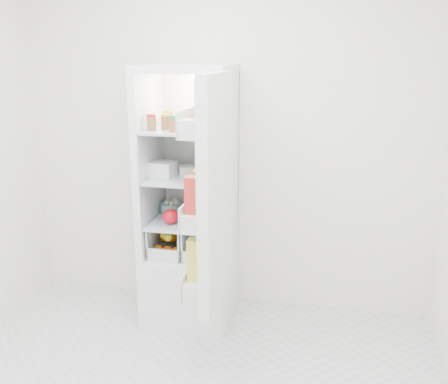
% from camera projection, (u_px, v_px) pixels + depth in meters
% --- Properties ---
extents(room_walls, '(3.02, 3.02, 2.61)m').
position_uv_depth(room_walls, '(155.00, 122.00, 2.11)').
color(room_walls, white).
rests_on(room_walls, ground).
extents(refrigerator, '(0.60, 0.60, 1.80)m').
position_uv_depth(refrigerator, '(191.00, 227.00, 3.57)').
color(refrigerator, silver).
rests_on(refrigerator, ground).
extents(shelf_low, '(0.49, 0.53, 0.01)m').
position_uv_depth(shelf_low, '(189.00, 220.00, 3.49)').
color(shelf_low, silver).
rests_on(shelf_low, refrigerator).
extents(shelf_mid, '(0.49, 0.53, 0.02)m').
position_uv_depth(shelf_mid, '(188.00, 177.00, 3.41)').
color(shelf_mid, silver).
rests_on(shelf_mid, refrigerator).
extents(shelf_top, '(0.49, 0.53, 0.02)m').
position_uv_depth(shelf_top, '(187.00, 129.00, 3.32)').
color(shelf_top, silver).
rests_on(shelf_top, refrigerator).
extents(crisper_left, '(0.23, 0.46, 0.22)m').
position_uv_depth(crisper_left, '(173.00, 236.00, 3.55)').
color(crisper_left, silver).
rests_on(crisper_left, refrigerator).
extents(crisper_right, '(0.23, 0.46, 0.22)m').
position_uv_depth(crisper_right, '(206.00, 239.00, 3.50)').
color(crisper_right, silver).
rests_on(crisper_right, refrigerator).
extents(condiment_jars, '(0.46, 0.32, 0.08)m').
position_uv_depth(condiment_jars, '(180.00, 123.00, 3.23)').
color(condiment_jars, '#B21919').
rests_on(condiment_jars, shelf_top).
extents(squeeze_bottle, '(0.06, 0.06, 0.17)m').
position_uv_depth(squeeze_bottle, '(220.00, 115.00, 3.30)').
color(squeeze_bottle, white).
rests_on(squeeze_bottle, shelf_top).
extents(tub_white, '(0.17, 0.17, 0.10)m').
position_uv_depth(tub_white, '(163.00, 169.00, 3.40)').
color(tub_white, white).
rests_on(tub_white, shelf_mid).
extents(tub_cream, '(0.14, 0.14, 0.06)m').
position_uv_depth(tub_cream, '(187.00, 170.00, 3.44)').
color(tub_cream, beige).
rests_on(tub_cream, shelf_mid).
extents(tin_red, '(0.10, 0.10, 0.06)m').
position_uv_depth(tin_red, '(201.00, 176.00, 3.29)').
color(tin_red, red).
rests_on(tin_red, shelf_mid).
extents(tub_green, '(0.15, 0.17, 0.08)m').
position_uv_depth(tub_green, '(207.00, 168.00, 3.46)').
color(tub_green, '#3B834B').
rests_on(tub_green, shelf_mid).
extents(red_cabbage, '(0.16, 0.16, 0.16)m').
position_uv_depth(red_cabbage, '(194.00, 208.00, 3.49)').
color(red_cabbage, '#521C4F').
rests_on(red_cabbage, shelf_low).
extents(bell_pepper, '(0.11, 0.11, 0.11)m').
position_uv_depth(bell_pepper, '(171.00, 216.00, 3.39)').
color(bell_pepper, red).
rests_on(bell_pepper, shelf_low).
extents(mushroom_bowl, '(0.17, 0.17, 0.07)m').
position_uv_depth(mushroom_bowl, '(171.00, 208.00, 3.62)').
color(mushroom_bowl, '#96CDDF').
rests_on(mushroom_bowl, shelf_low).
extents(citrus_pile, '(0.20, 0.31, 0.16)m').
position_uv_depth(citrus_pile, '(171.00, 241.00, 3.53)').
color(citrus_pile, orange).
rests_on(citrus_pile, refrigerator).
extents(veg_pile, '(0.16, 0.30, 0.10)m').
position_uv_depth(veg_pile, '(207.00, 245.00, 3.51)').
color(veg_pile, '#234C19').
rests_on(veg_pile, refrigerator).
extents(fridge_door, '(0.18, 0.60, 1.30)m').
position_uv_depth(fridge_door, '(211.00, 197.00, 2.80)').
color(fridge_door, silver).
rests_on(fridge_door, refrigerator).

